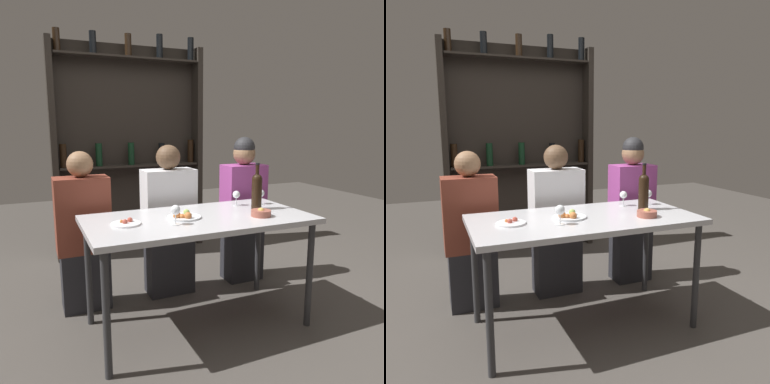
# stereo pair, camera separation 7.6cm
# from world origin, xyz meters

# --- Properties ---
(ground_plane) EXTENTS (10.00, 10.00, 0.00)m
(ground_plane) POSITION_xyz_m (0.00, 0.00, 0.00)
(ground_plane) COLOR #47423D
(dining_table) EXTENTS (1.50, 0.75, 0.78)m
(dining_table) POSITION_xyz_m (0.00, 0.00, 0.71)
(dining_table) COLOR silver
(dining_table) RESTS_ON ground_plane
(wine_rack_wall) EXTENTS (1.62, 0.21, 2.32)m
(wine_rack_wall) POSITION_xyz_m (0.00, 1.79, 1.17)
(wine_rack_wall) COLOR #28231E
(wine_rack_wall) RESTS_ON ground_plane
(wine_bottle) EXTENTS (0.07, 0.07, 0.34)m
(wine_bottle) POSITION_xyz_m (0.48, 0.04, 0.92)
(wine_bottle) COLOR black
(wine_bottle) RESTS_ON dining_table
(wine_glass_0) EXTENTS (0.06, 0.06, 0.12)m
(wine_glass_0) POSITION_xyz_m (0.61, 0.18, 0.86)
(wine_glass_0) COLOR silver
(wine_glass_0) RESTS_ON dining_table
(wine_glass_1) EXTENTS (0.06, 0.06, 0.12)m
(wine_glass_1) POSITION_xyz_m (-0.21, -0.12, 0.87)
(wine_glass_1) COLOR silver
(wine_glass_1) RESTS_ON dining_table
(wine_glass_2) EXTENTS (0.06, 0.06, 0.11)m
(wine_glass_2) POSITION_xyz_m (0.41, 0.21, 0.86)
(wine_glass_2) COLOR silver
(wine_glass_2) RESTS_ON dining_table
(food_plate_0) EXTENTS (0.23, 0.23, 0.05)m
(food_plate_0) POSITION_xyz_m (-0.11, 0.01, 0.79)
(food_plate_0) COLOR silver
(food_plate_0) RESTS_ON dining_table
(food_plate_1) EXTENTS (0.19, 0.19, 0.04)m
(food_plate_1) POSITION_xyz_m (-0.49, -0.00, 0.79)
(food_plate_1) COLOR white
(food_plate_1) RESTS_ON dining_table
(snack_bowl) EXTENTS (0.13, 0.13, 0.06)m
(snack_bowl) POSITION_xyz_m (0.39, -0.15, 0.80)
(snack_bowl) COLOR #995142
(snack_bowl) RESTS_ON dining_table
(seated_person_left) EXTENTS (0.39, 0.22, 1.20)m
(seated_person_left) POSITION_xyz_m (-0.68, 0.58, 0.56)
(seated_person_left) COLOR #26262B
(seated_person_left) RESTS_ON ground_plane
(seated_person_center) EXTENTS (0.42, 0.22, 1.23)m
(seated_person_center) POSITION_xyz_m (0.00, 0.58, 0.58)
(seated_person_center) COLOR #26262B
(seated_person_center) RESTS_ON ground_plane
(seated_person_right) EXTENTS (0.36, 0.22, 1.28)m
(seated_person_right) POSITION_xyz_m (0.70, 0.58, 0.62)
(seated_person_right) COLOR #26262B
(seated_person_right) RESTS_ON ground_plane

